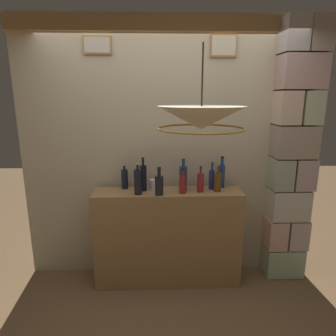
{
  "coord_description": "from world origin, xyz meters",
  "views": [
    {
      "loc": [
        -0.09,
        -1.93,
        1.92
      ],
      "look_at": [
        0.0,
        0.8,
        1.25
      ],
      "focal_mm": 31.32,
      "sensor_mm": 36.0,
      "label": 1
    }
  ],
  "objects_px": {
    "liquor_bottle_rum": "(217,182)",
    "liquor_bottle_scotch": "(183,177)",
    "liquor_bottle_bourbon": "(143,178)",
    "liquor_bottle_tequila": "(212,179)",
    "liquor_bottle_vermouth": "(159,185)",
    "liquor_bottle_mezcal": "(138,181)",
    "liquor_bottle_gin": "(183,184)",
    "liquor_bottle_port": "(125,179)",
    "pendant_lamp": "(201,119)",
    "liquor_bottle_vodka": "(200,182)",
    "glass_tumbler_rocks": "(153,184)",
    "liquor_bottle_rye": "(222,175)"
  },
  "relations": [
    {
      "from": "liquor_bottle_rum",
      "to": "liquor_bottle_scotch",
      "type": "bearing_deg",
      "value": 169.29
    },
    {
      "from": "liquor_bottle_bourbon",
      "to": "liquor_bottle_tequila",
      "type": "height_order",
      "value": "liquor_bottle_bourbon"
    },
    {
      "from": "liquor_bottle_vermouth",
      "to": "liquor_bottle_mezcal",
      "type": "bearing_deg",
      "value": 172.18
    },
    {
      "from": "liquor_bottle_gin",
      "to": "liquor_bottle_tequila",
      "type": "height_order",
      "value": "liquor_bottle_tequila"
    },
    {
      "from": "liquor_bottle_port",
      "to": "liquor_bottle_tequila",
      "type": "xyz_separation_m",
      "value": [
        0.89,
        -0.04,
        0.0
      ]
    },
    {
      "from": "liquor_bottle_mezcal",
      "to": "pendant_lamp",
      "type": "xyz_separation_m",
      "value": [
        0.5,
        -0.61,
        0.64
      ]
    },
    {
      "from": "liquor_bottle_rum",
      "to": "liquor_bottle_vodka",
      "type": "relative_size",
      "value": 1.0
    },
    {
      "from": "liquor_bottle_vermouth",
      "to": "liquor_bottle_port",
      "type": "distance_m",
      "value": 0.41
    },
    {
      "from": "liquor_bottle_gin",
      "to": "liquor_bottle_rum",
      "type": "bearing_deg",
      "value": 6.07
    },
    {
      "from": "liquor_bottle_vermouth",
      "to": "glass_tumbler_rocks",
      "type": "height_order",
      "value": "liquor_bottle_vermouth"
    },
    {
      "from": "liquor_bottle_rum",
      "to": "liquor_bottle_vermouth",
      "type": "xyz_separation_m",
      "value": [
        -0.58,
        -0.08,
        0.0
      ]
    },
    {
      "from": "liquor_bottle_scotch",
      "to": "liquor_bottle_vermouth",
      "type": "height_order",
      "value": "liquor_bottle_scotch"
    },
    {
      "from": "liquor_bottle_rum",
      "to": "liquor_bottle_vermouth",
      "type": "bearing_deg",
      "value": -172.09
    },
    {
      "from": "liquor_bottle_rum",
      "to": "liquor_bottle_bourbon",
      "type": "relative_size",
      "value": 0.76
    },
    {
      "from": "liquor_bottle_vermouth",
      "to": "liquor_bottle_bourbon",
      "type": "relative_size",
      "value": 0.81
    },
    {
      "from": "liquor_bottle_scotch",
      "to": "liquor_bottle_bourbon",
      "type": "height_order",
      "value": "same"
    },
    {
      "from": "liquor_bottle_rum",
      "to": "liquor_bottle_vodka",
      "type": "height_order",
      "value": "same"
    },
    {
      "from": "liquor_bottle_rye",
      "to": "glass_tumbler_rocks",
      "type": "bearing_deg",
      "value": -177.08
    },
    {
      "from": "glass_tumbler_rocks",
      "to": "pendant_lamp",
      "type": "distance_m",
      "value": 1.1
    },
    {
      "from": "liquor_bottle_rum",
      "to": "liquor_bottle_vermouth",
      "type": "relative_size",
      "value": 0.94
    },
    {
      "from": "pendant_lamp",
      "to": "liquor_bottle_port",
      "type": "bearing_deg",
      "value": 129.6
    },
    {
      "from": "liquor_bottle_rye",
      "to": "liquor_bottle_rum",
      "type": "height_order",
      "value": "liquor_bottle_rye"
    },
    {
      "from": "liquor_bottle_rye",
      "to": "liquor_bottle_mezcal",
      "type": "bearing_deg",
      "value": -167.54
    },
    {
      "from": "liquor_bottle_mezcal",
      "to": "glass_tumbler_rocks",
      "type": "xyz_separation_m",
      "value": [
        0.14,
        0.15,
        -0.08
      ]
    },
    {
      "from": "liquor_bottle_mezcal",
      "to": "liquor_bottle_tequila",
      "type": "bearing_deg",
      "value": 10.82
    },
    {
      "from": "liquor_bottle_gin",
      "to": "liquor_bottle_rum",
      "type": "xyz_separation_m",
      "value": [
        0.35,
        0.04,
        0.0
      ]
    },
    {
      "from": "liquor_bottle_vodka",
      "to": "liquor_bottle_tequila",
      "type": "height_order",
      "value": "liquor_bottle_tequila"
    },
    {
      "from": "liquor_bottle_gin",
      "to": "liquor_bottle_vermouth",
      "type": "bearing_deg",
      "value": -169.29
    },
    {
      "from": "liquor_bottle_rum",
      "to": "liquor_bottle_bourbon",
      "type": "distance_m",
      "value": 0.74
    },
    {
      "from": "liquor_bottle_rye",
      "to": "pendant_lamp",
      "type": "distance_m",
      "value": 1.08
    },
    {
      "from": "liquor_bottle_rum",
      "to": "liquor_bottle_bourbon",
      "type": "height_order",
      "value": "liquor_bottle_bourbon"
    },
    {
      "from": "liquor_bottle_bourbon",
      "to": "pendant_lamp",
      "type": "height_order",
      "value": "pendant_lamp"
    },
    {
      "from": "liquor_bottle_mezcal",
      "to": "glass_tumbler_rocks",
      "type": "height_order",
      "value": "liquor_bottle_mezcal"
    },
    {
      "from": "liquor_bottle_rum",
      "to": "pendant_lamp",
      "type": "bearing_deg",
      "value": -112.59
    },
    {
      "from": "liquor_bottle_rye",
      "to": "liquor_bottle_mezcal",
      "type": "relative_size",
      "value": 1.07
    },
    {
      "from": "glass_tumbler_rocks",
      "to": "liquor_bottle_mezcal",
      "type": "bearing_deg",
      "value": -133.35
    },
    {
      "from": "liquor_bottle_rye",
      "to": "liquor_bottle_gin",
      "type": "xyz_separation_m",
      "value": [
        -0.42,
        -0.17,
        -0.03
      ]
    },
    {
      "from": "liquor_bottle_mezcal",
      "to": "pendant_lamp",
      "type": "height_order",
      "value": "pendant_lamp"
    },
    {
      "from": "liquor_bottle_scotch",
      "to": "liquor_bottle_tequila",
      "type": "xyz_separation_m",
      "value": [
        0.29,
        0.03,
        -0.03
      ]
    },
    {
      "from": "liquor_bottle_rye",
      "to": "liquor_bottle_vermouth",
      "type": "height_order",
      "value": "liquor_bottle_rye"
    },
    {
      "from": "liquor_bottle_mezcal",
      "to": "liquor_bottle_tequila",
      "type": "height_order",
      "value": "liquor_bottle_mezcal"
    },
    {
      "from": "liquor_bottle_scotch",
      "to": "liquor_bottle_gin",
      "type": "distance_m",
      "value": 0.11
    },
    {
      "from": "liquor_bottle_rye",
      "to": "liquor_bottle_port",
      "type": "bearing_deg",
      "value": -179.52
    },
    {
      "from": "liquor_bottle_gin",
      "to": "glass_tumbler_rocks",
      "type": "bearing_deg",
      "value": 154.65
    },
    {
      "from": "liquor_bottle_tequila",
      "to": "glass_tumbler_rocks",
      "type": "bearing_deg",
      "value": 179.02
    },
    {
      "from": "liquor_bottle_port",
      "to": "glass_tumbler_rocks",
      "type": "relative_size",
      "value": 2.55
    },
    {
      "from": "liquor_bottle_rye",
      "to": "liquor_bottle_tequila",
      "type": "relative_size",
      "value": 1.18
    },
    {
      "from": "liquor_bottle_port",
      "to": "liquor_bottle_tequila",
      "type": "height_order",
      "value": "liquor_bottle_tequila"
    },
    {
      "from": "liquor_bottle_mezcal",
      "to": "liquor_bottle_vodka",
      "type": "height_order",
      "value": "liquor_bottle_mezcal"
    },
    {
      "from": "liquor_bottle_rye",
      "to": "liquor_bottle_rum",
      "type": "xyz_separation_m",
      "value": [
        -0.07,
        -0.14,
        -0.03
      ]
    }
  ]
}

